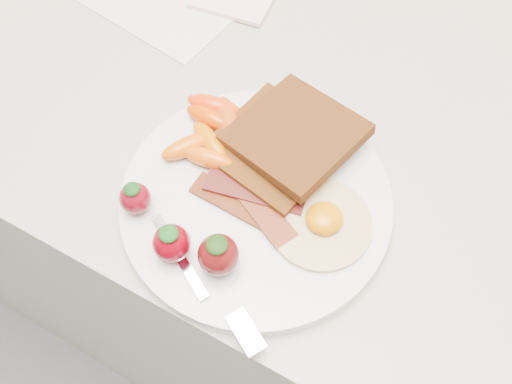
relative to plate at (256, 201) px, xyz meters
The scene contains 9 objects.
counter 0.49m from the plate, 88.56° to the left, with size 2.00×0.60×0.90m, color gray.
plate is the anchor object (origin of this frame).
toast_lower 0.06m from the plate, 98.65° to the left, with size 0.12×0.12×0.01m, color #3B270C.
toast_upper 0.08m from the plate, 85.58° to the left, with size 0.11×0.11×0.01m, color black.
fried_egg 0.07m from the plate, ahead, with size 0.11×0.11×0.02m.
bacon_strips 0.02m from the plate, 105.83° to the right, with size 0.12×0.07×0.01m.
baby_carrots 0.09m from the plate, 151.62° to the left, with size 0.09×0.11×0.02m.
strawberries 0.09m from the plate, 112.27° to the right, with size 0.13×0.06×0.05m.
fork 0.11m from the plate, 85.02° to the right, with size 0.16×0.08×0.00m.
Camera 1 is at (0.13, 1.29, 1.41)m, focal length 40.00 mm.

